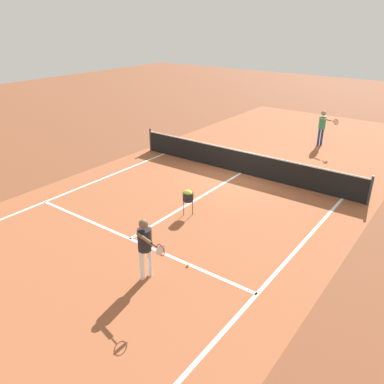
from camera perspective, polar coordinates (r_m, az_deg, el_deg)
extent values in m
plane|color=brown|center=(15.98, 7.23, 2.79)|extent=(60.00, 60.00, 0.00)
cube|color=#9E5433|center=(15.98, 7.23, 2.80)|extent=(10.62, 24.40, 0.00)
cube|color=white|center=(14.53, -19.42, -0.73)|extent=(0.10, 11.89, 0.01)
cube|color=white|center=(9.68, 10.86, -13.21)|extent=(0.10, 11.89, 0.01)
cube|color=white|center=(11.37, -9.17, -6.82)|extent=(8.22, 0.10, 0.01)
cube|color=white|center=(13.49, 0.45, -1.21)|extent=(0.10, 6.40, 0.01)
cylinder|color=#33383D|center=(18.56, -6.14, 7.69)|extent=(0.09, 0.09, 1.07)
cylinder|color=#33383D|center=(14.25, 24.84, 0.18)|extent=(0.09, 0.09, 1.07)
cube|color=black|center=(15.81, 7.32, 4.32)|extent=(9.89, 0.02, 0.91)
cube|color=white|center=(15.66, 7.41, 5.97)|extent=(9.89, 0.03, 0.05)
cylinder|color=white|center=(9.62, -6.30, -10.25)|extent=(0.11, 0.11, 0.79)
cylinder|color=white|center=(9.52, -7.41, -10.71)|extent=(0.11, 0.11, 0.79)
cylinder|color=black|center=(9.20, -7.06, -7.03)|extent=(0.32, 0.32, 0.56)
sphere|color=brown|center=(8.98, -7.20, -4.69)|extent=(0.22, 0.22, 0.22)
cylinder|color=brown|center=(9.27, -6.19, -6.64)|extent=(0.08, 0.08, 0.54)
cylinder|color=brown|center=(8.81, -7.07, -6.83)|extent=(0.54, 0.20, 0.08)
cylinder|color=black|center=(8.54, -5.63, -7.86)|extent=(0.22, 0.08, 0.03)
torus|color=red|center=(8.37, -4.67, -8.54)|extent=(0.28, 0.08, 0.28)
cylinder|color=silver|center=(8.37, -4.67, -8.54)|extent=(0.06, 0.24, 0.25)
cylinder|color=navy|center=(20.34, 18.62, 7.73)|extent=(0.11, 0.11, 0.86)
cylinder|color=navy|center=(20.18, 18.20, 7.67)|extent=(0.11, 0.11, 0.86)
cylinder|color=#338C59|center=(20.07, 18.69, 9.69)|extent=(0.32, 0.32, 0.60)
sphere|color=#A87A5B|center=(19.97, 18.87, 10.96)|extent=(0.24, 0.24, 0.24)
cylinder|color=#A87A5B|center=(20.20, 19.02, 9.75)|extent=(0.08, 0.08, 0.58)
cylinder|color=#A87A5B|center=(19.70, 19.08, 10.13)|extent=(0.57, 0.30, 0.08)
cylinder|color=black|center=(19.45, 19.96, 9.83)|extent=(0.21, 0.11, 0.03)
torus|color=red|center=(19.30, 20.49, 9.65)|extent=(0.27, 0.13, 0.28)
cylinder|color=silver|center=(19.30, 20.49, 9.65)|extent=(0.10, 0.23, 0.25)
cylinder|color=black|center=(12.24, -0.59, -0.72)|extent=(0.34, 0.34, 0.28)
cylinder|color=black|center=(12.40, -1.24, -2.39)|extent=(0.02, 0.02, 0.50)
cylinder|color=black|center=(12.43, 0.08, -2.30)|extent=(0.02, 0.02, 0.50)
sphere|color=#CCE033|center=(12.20, -0.59, -0.34)|extent=(0.29, 0.29, 0.29)
sphere|color=#CCE033|center=(10.08, -0.64, -10.77)|extent=(0.07, 0.07, 0.07)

